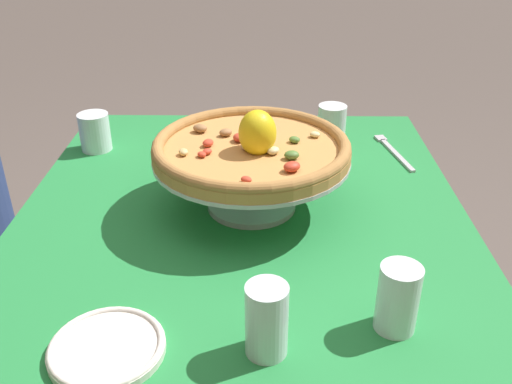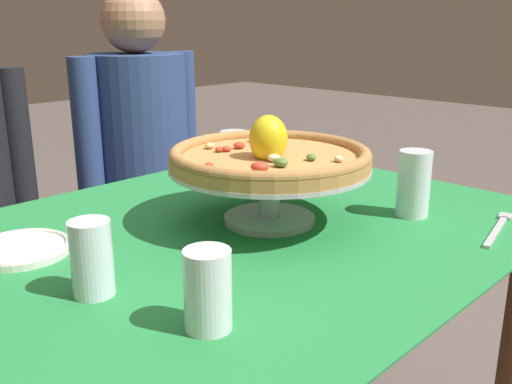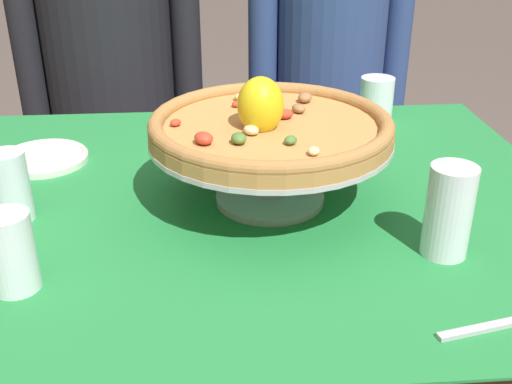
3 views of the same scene
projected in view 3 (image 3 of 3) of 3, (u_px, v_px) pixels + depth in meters
dining_table at (238, 252)px, 1.10m from camera, size 1.14×0.91×0.73m
pizza_stand at (270, 155)px, 1.00m from camera, size 0.39×0.39×0.11m
pizza at (270, 125)px, 0.97m from camera, size 0.39×0.39×0.10m
water_glass_front_left at (12, 257)px, 0.79m from camera, size 0.06×0.06×0.11m
water_glass_front_right at (448, 217)px, 0.86m from camera, size 0.07×0.07×0.13m
water_glass_back_right at (376, 101)px, 1.39m from camera, size 0.07×0.07×0.09m
water_glass_side_left at (11, 191)px, 0.96m from camera, size 0.06×0.06×0.11m
side_plate at (44, 158)px, 1.18m from camera, size 0.17×0.17×0.02m
diner_left at (116, 122)px, 1.76m from camera, size 0.50×0.36×1.22m
diner_right at (326, 123)px, 1.83m from camera, size 0.46×0.33×1.21m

